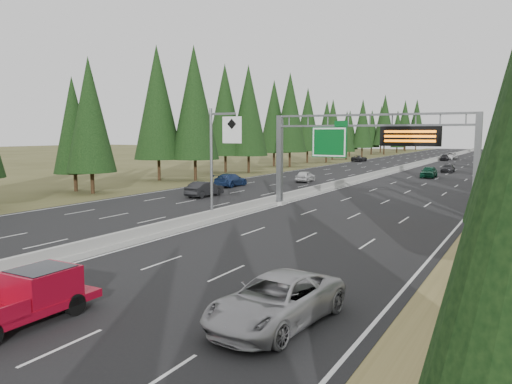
# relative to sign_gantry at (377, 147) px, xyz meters

# --- Properties ---
(road) EXTENTS (32.00, 260.00, 0.08)m
(road) POSITION_rel_sign_gantry_xyz_m (-8.92, 45.12, -5.23)
(road) COLOR black
(road) RESTS_ON ground
(shoulder_left) EXTENTS (3.60, 260.00, 0.06)m
(shoulder_left) POSITION_rel_sign_gantry_xyz_m (-26.72, 45.12, -5.24)
(shoulder_left) COLOR #41411E
(shoulder_left) RESTS_ON ground
(median_barrier) EXTENTS (0.70, 260.00, 0.85)m
(median_barrier) POSITION_rel_sign_gantry_xyz_m (-8.92, 45.12, -4.85)
(median_barrier) COLOR #979792
(median_barrier) RESTS_ON road
(sign_gantry) EXTENTS (16.75, 0.98, 7.80)m
(sign_gantry) POSITION_rel_sign_gantry_xyz_m (0.00, 0.00, 0.00)
(sign_gantry) COLOR slate
(sign_gantry) RESTS_ON road
(hov_sign_pole) EXTENTS (2.80, 0.50, 8.00)m
(hov_sign_pole) POSITION_rel_sign_gantry_xyz_m (-8.33, -9.92, -0.54)
(hov_sign_pole) COLOR slate
(hov_sign_pole) RESTS_ON road
(tree_row_left) EXTENTS (11.62, 241.75, 18.97)m
(tree_row_left) POSITION_rel_sign_gantry_xyz_m (-31.11, 40.30, 4.12)
(tree_row_left) COLOR black
(tree_row_left) RESTS_ON ground
(silver_minivan) EXTENTS (3.23, 6.00, 1.60)m
(silver_minivan) POSITION_rel_sign_gantry_xyz_m (3.75, -24.66, -4.39)
(silver_minivan) COLOR #9A9A9E
(silver_minivan) RESTS_ON road
(red_pickup) EXTENTS (1.89, 5.29, 1.72)m
(red_pickup) POSITION_rel_sign_gantry_xyz_m (-3.51, -28.45, -4.23)
(red_pickup) COLOR black
(red_pickup) RESTS_ON road
(car_ahead_green) EXTENTS (2.01, 4.78, 1.62)m
(car_ahead_green) POSITION_rel_sign_gantry_xyz_m (-2.24, 34.82, -4.38)
(car_ahead_green) COLOR #114D33
(car_ahead_green) RESTS_ON road
(car_ahead_dkred) EXTENTS (1.81, 4.24, 1.36)m
(car_ahead_dkred) POSITION_rel_sign_gantry_xyz_m (5.58, 34.67, -4.51)
(car_ahead_dkred) COLOR maroon
(car_ahead_dkred) RESTS_ON road
(car_ahead_dkgrey) EXTENTS (1.92, 4.55, 1.31)m
(car_ahead_dkgrey) POSITION_rel_sign_gantry_xyz_m (-1.31, 45.97, -4.53)
(car_ahead_dkgrey) COLOR black
(car_ahead_dkgrey) RESTS_ON road
(car_ahead_white) EXTENTS (2.66, 5.69, 1.58)m
(car_ahead_white) POSITION_rel_sign_gantry_xyz_m (-7.11, 89.89, -4.40)
(car_ahead_white) COLOR silver
(car_ahead_white) RESTS_ON road
(car_ahead_far) EXTENTS (2.12, 4.52, 1.50)m
(car_ahead_far) POSITION_rel_sign_gantry_xyz_m (-7.42, 82.23, -4.44)
(car_ahead_far) COLOR black
(car_ahead_far) RESTS_ON road
(car_onc_near) EXTENTS (1.72, 4.63, 1.51)m
(car_onc_near) POSITION_rel_sign_gantry_xyz_m (-17.66, 1.60, -4.43)
(car_onc_near) COLOR black
(car_onc_near) RESTS_ON road
(car_onc_blue) EXTENTS (2.42, 5.40, 1.54)m
(car_onc_blue) POSITION_rel_sign_gantry_xyz_m (-20.48, 10.93, -4.42)
(car_onc_blue) COLOR navy
(car_onc_blue) RESTS_ON road
(car_onc_white) EXTENTS (2.10, 4.38, 1.44)m
(car_onc_white) POSITION_rel_sign_gantry_xyz_m (-15.02, 20.44, -4.47)
(car_onc_white) COLOR silver
(car_onc_white) RESTS_ON road
(car_onc_far) EXTENTS (2.59, 5.00, 1.35)m
(car_onc_far) POSITION_rel_sign_gantry_xyz_m (-23.42, 69.28, -4.52)
(car_onc_far) COLOR black
(car_onc_far) RESTS_ON road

